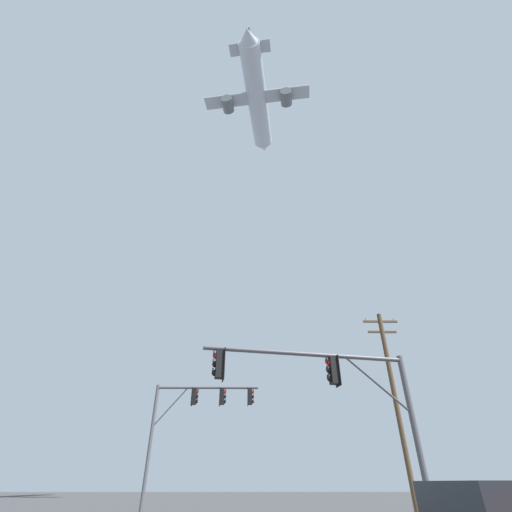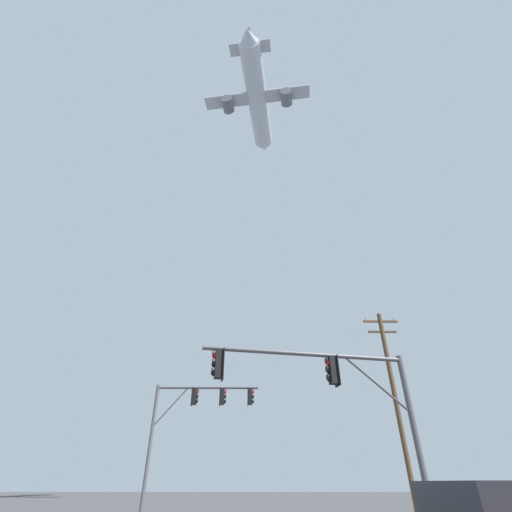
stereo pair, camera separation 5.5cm
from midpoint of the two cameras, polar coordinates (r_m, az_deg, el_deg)
The scene contains 4 objects.
signal_pole_near at distance 13.29m, azimuth 12.36°, elevation -19.89°, with size 7.23×1.55×5.55m.
signal_pole_far at distance 23.62m, azimuth -9.77°, elevation -23.11°, with size 6.27×0.49×6.66m.
utility_pole at distance 23.68m, azimuth 21.09°, elevation -20.13°, with size 2.20×0.28×10.87m.
airplane at distance 62.31m, azimuth 0.13°, elevation 23.65°, with size 16.59×21.47×5.85m.
Camera 1 is at (0.10, -4.86, 1.57)m, focal length 25.25 mm.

